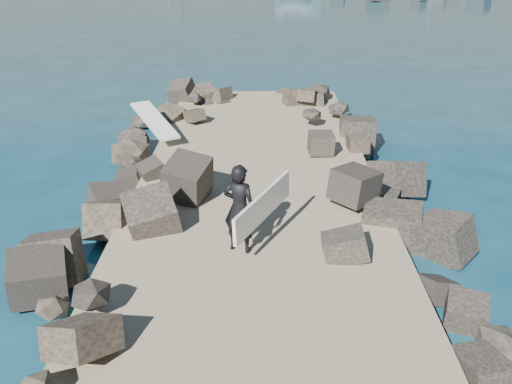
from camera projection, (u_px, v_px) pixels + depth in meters
ground at (256, 234)px, 13.15m from camera, size 800.00×800.00×0.00m
jetty at (255, 268)px, 11.20m from camera, size 6.00×26.00×0.60m
riprap_left at (114, 246)px, 11.61m from camera, size 2.60×22.00×1.00m
riprap_right at (399, 248)px, 11.55m from camera, size 2.60×22.00×1.00m
surfboard_resting at (155, 124)px, 17.42m from camera, size 1.82×2.43×0.08m
surfer_with_board at (243, 208)px, 10.91m from camera, size 1.38×2.01×1.80m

